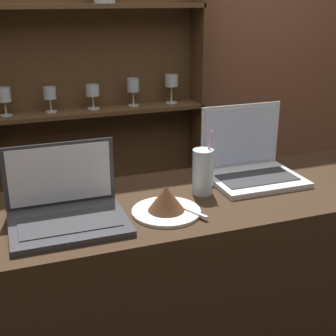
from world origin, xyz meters
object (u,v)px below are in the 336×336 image
object	(u,v)px
cake_plate	(166,202)
water_glass	(203,172)
laptop_near	(66,207)
laptop_far	(250,163)

from	to	relation	value
cake_plate	water_glass	distance (m)	0.20
laptop_near	laptop_far	bearing A→B (deg)	10.90
laptop_far	cake_plate	bearing A→B (deg)	-154.91
laptop_near	water_glass	distance (m)	0.46
laptop_near	laptop_far	xyz separation A→B (m)	(0.67, 0.13, 0.01)
water_glass	laptop_far	bearing A→B (deg)	18.96
cake_plate	water_glass	xyz separation A→B (m)	(0.16, 0.10, 0.04)
laptop_far	water_glass	size ratio (longest dim) A/B	1.48
laptop_near	water_glass	size ratio (longest dim) A/B	1.55
laptop_far	water_glass	bearing A→B (deg)	-161.04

